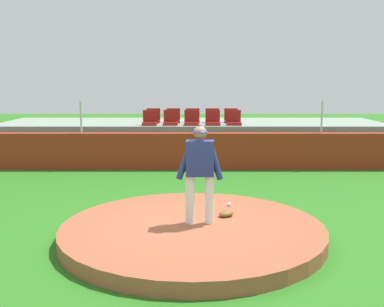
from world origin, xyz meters
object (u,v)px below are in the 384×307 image
stadium_chair_3 (213,120)px  stadium_chair_6 (173,118)px  stadium_chair_0 (150,120)px  stadium_chair_1 (170,120)px  fielding_glove (226,214)px  stadium_chair_9 (231,118)px  pitcher (200,166)px  stadium_chair_2 (191,120)px  stadium_chair_5 (153,118)px  baseball (229,204)px  stadium_chair_7 (192,118)px  stadium_chair_4 (233,120)px  stadium_chair_8 (212,118)px

stadium_chair_3 → stadium_chair_6: same height
stadium_chair_0 → stadium_chair_1: (0.70, 0.05, 0.00)m
fielding_glove → stadium_chair_9: bearing=-127.9°
pitcher → stadium_chair_2: size_ratio=3.49×
stadium_chair_0 → stadium_chair_5: (0.04, 0.91, 0.00)m
baseball → stadium_chair_7: (-0.71, 7.32, 1.12)m
stadium_chair_2 → stadium_chair_4: 1.42m
stadium_chair_3 → stadium_chair_7: size_ratio=1.00×
stadium_chair_7 → baseball: bearing=95.6°
stadium_chair_4 → stadium_chair_8: same height
stadium_chair_8 → stadium_chair_9: same height
pitcher → stadium_chair_1: size_ratio=3.49×
stadium_chair_0 → stadium_chair_4: same height
pitcher → stadium_chair_0: bearing=103.1°
pitcher → stadium_chair_9: (1.26, 8.43, 0.14)m
baseball → fielding_glove: size_ratio=0.25×
pitcher → stadium_chair_2: 7.53m
stadium_chair_2 → stadium_chair_5: bearing=-33.4°
stadium_chair_0 → fielding_glove: bearing=106.0°
stadium_chair_5 → stadium_chair_8: size_ratio=1.00×
stadium_chair_3 → stadium_chair_4: bearing=-177.0°
fielding_glove → stadium_chair_8: 8.12m
stadium_chair_4 → stadium_chair_6: (-2.07, 0.87, 0.00)m
pitcher → stadium_chair_6: (-0.80, 8.43, 0.14)m
baseball → stadium_chair_7: 7.44m
stadium_chair_5 → stadium_chair_6: (0.71, -0.00, 0.00)m
pitcher → stadium_chair_3: size_ratio=3.49×
baseball → fielding_glove: 0.72m
stadium_chair_1 → stadium_chair_2: 0.70m
pitcher → stadium_chair_5: 8.56m
stadium_chair_1 → stadium_chair_6: size_ratio=1.00×
stadium_chair_0 → stadium_chair_6: bearing=-129.3°
fielding_glove → stadium_chair_5: bearing=-108.5°
stadium_chair_1 → fielding_glove: bearing=100.6°
stadium_chair_5 → fielding_glove: bearing=104.0°
stadium_chair_7 → stadium_chair_1: bearing=48.7°
stadium_chair_7 → stadium_chair_8: same height
stadium_chair_8 → stadium_chair_1: bearing=30.6°
fielding_glove → stadium_chair_0: (-2.04, 7.14, 1.10)m
stadium_chair_7 → stadium_chair_6: bearing=-0.9°
stadium_chair_7 → stadium_chair_2: bearing=87.2°
stadium_chair_3 → stadium_chair_5: 2.26m
stadium_chair_1 → pitcher: bearing=96.4°
stadium_chair_2 → stadium_chair_5: 1.63m
pitcher → stadium_chair_6: 8.47m
baseball → stadium_chair_8: (-0.02, 7.33, 1.12)m
baseball → stadium_chair_9: size_ratio=0.15×
fielding_glove → baseball: bearing=-131.1°
stadium_chair_6 → stadium_chair_3: bearing=146.5°
stadium_chair_1 → stadium_chair_4: same height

